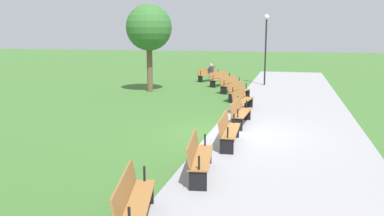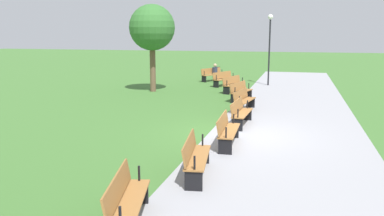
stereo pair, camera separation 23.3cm
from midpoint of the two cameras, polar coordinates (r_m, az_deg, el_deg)
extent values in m
plane|color=#3D6B2D|center=(12.93, 6.08, -3.80)|extent=(120.00, 120.00, 0.00)
cube|color=#939399|center=(12.81, 13.07, -4.14)|extent=(44.13, 5.00, 0.01)
cube|color=#996633|center=(27.15, 2.28, 4.86)|extent=(1.86, 1.35, 0.04)
cube|color=#996633|center=(27.27, 1.97, 5.40)|extent=(1.69, 1.06, 0.40)
cube|color=black|center=(27.84, 3.52, 4.51)|extent=(0.24, 0.35, 0.43)
cylinder|color=black|center=(27.78, 3.56, 5.32)|extent=(0.06, 0.06, 0.30)
cube|color=black|center=(26.53, 0.96, 4.22)|extent=(0.24, 0.35, 0.43)
cylinder|color=black|center=(26.48, 1.00, 5.07)|extent=(0.06, 0.06, 0.30)
cube|color=#996633|center=(24.61, 3.99, 4.23)|extent=(1.91, 1.21, 0.04)
cube|color=#996633|center=(24.70, 3.62, 4.82)|extent=(1.77, 0.90, 0.40)
cube|color=black|center=(25.36, 5.16, 3.88)|extent=(0.21, 0.36, 0.43)
cylinder|color=black|center=(25.31, 5.21, 4.76)|extent=(0.06, 0.06, 0.30)
cube|color=black|center=(23.92, 2.75, 3.49)|extent=(0.21, 0.36, 0.43)
cylinder|color=black|center=(23.86, 2.79, 4.43)|extent=(0.06, 0.06, 0.30)
cube|color=#996633|center=(22.02, 5.45, 3.44)|extent=(1.94, 1.05, 0.04)
cube|color=#996633|center=(22.08, 5.00, 4.10)|extent=(1.83, 0.74, 0.40)
cube|color=black|center=(22.83, 6.51, 3.09)|extent=(0.18, 0.37, 0.43)
cylinder|color=black|center=(22.77, 6.57, 4.07)|extent=(0.06, 0.06, 0.30)
cube|color=black|center=(21.27, 4.29, 2.57)|extent=(0.18, 0.37, 0.43)
cylinder|color=black|center=(21.21, 4.36, 3.62)|extent=(0.06, 0.06, 0.30)
cube|color=#996633|center=(19.39, 6.54, 2.43)|extent=(1.96, 0.89, 0.04)
cube|color=#996633|center=(19.43, 6.00, 3.18)|extent=(1.87, 0.56, 0.40)
cube|color=black|center=(20.25, 7.46, 2.09)|extent=(0.15, 0.38, 0.43)
cylinder|color=black|center=(20.19, 7.54, 3.20)|extent=(0.05, 0.05, 0.30)
cube|color=black|center=(18.61, 5.50, 1.37)|extent=(0.15, 0.38, 0.43)
cylinder|color=black|center=(18.54, 5.58, 2.57)|extent=(0.05, 0.05, 0.30)
cube|color=#996633|center=(16.75, 7.08, 1.10)|extent=(1.95, 0.71, 0.04)
cube|color=#996633|center=(16.77, 6.44, 1.96)|extent=(1.90, 0.38, 0.40)
cube|color=black|center=(17.64, 7.84, 0.80)|extent=(0.11, 0.38, 0.43)
cylinder|color=black|center=(17.58, 7.94, 2.07)|extent=(0.05, 0.05, 0.30)
cube|color=black|center=(15.95, 6.19, -0.22)|extent=(0.11, 0.38, 0.43)
cylinder|color=black|center=(15.88, 6.29, 1.18)|extent=(0.05, 0.05, 0.30)
cube|color=#996633|center=(14.12, 6.76, -0.70)|extent=(1.92, 0.53, 0.04)
cube|color=#996633|center=(14.11, 5.98, 0.31)|extent=(1.91, 0.20, 0.40)
cube|color=black|center=(15.03, 7.35, -0.92)|extent=(0.08, 0.38, 0.43)
cylinder|color=black|center=(14.95, 7.46, 0.56)|extent=(0.05, 0.05, 0.30)
cube|color=black|center=(13.32, 6.05, -2.41)|extent=(0.08, 0.38, 0.43)
cylinder|color=black|center=(13.23, 6.17, -0.75)|extent=(0.05, 0.05, 0.30)
cube|color=#996633|center=(11.54, 5.01, -3.26)|extent=(1.92, 0.53, 0.04)
cube|color=#996633|center=(11.50, 4.04, -2.05)|extent=(1.91, 0.20, 0.40)
cube|color=black|center=(12.46, 5.45, -3.32)|extent=(0.08, 0.38, 0.43)
cylinder|color=black|center=(12.36, 5.58, -1.55)|extent=(0.05, 0.05, 0.30)
cube|color=black|center=(10.74, 4.44, -5.61)|extent=(0.08, 0.38, 0.43)
cylinder|color=black|center=(10.64, 4.58, -3.57)|extent=(0.05, 0.05, 0.30)
cube|color=#996633|center=(9.07, 0.63, -7.14)|extent=(1.95, 0.71, 0.04)
cube|color=#996633|center=(9.02, -0.64, -5.64)|extent=(1.90, 0.38, 0.40)
cube|color=black|center=(9.99, 1.10, -6.84)|extent=(0.11, 0.38, 0.43)
cylinder|color=black|center=(9.88, 1.22, -4.66)|extent=(0.05, 0.05, 0.30)
cube|color=black|center=(8.31, 0.06, -10.55)|extent=(0.11, 0.38, 0.43)
cylinder|color=black|center=(8.18, 0.20, -7.98)|extent=(0.05, 0.05, 0.30)
cube|color=#996633|center=(6.89, -8.99, -13.25)|extent=(1.96, 0.89, 0.04)
cube|color=#996633|center=(6.83, -10.74, -11.32)|extent=(1.87, 0.56, 0.40)
cube|color=black|center=(7.79, -7.88, -12.16)|extent=(0.15, 0.38, 0.43)
cylinder|color=black|center=(7.65, -7.80, -9.43)|extent=(0.05, 0.05, 0.30)
cube|color=#2D3347|center=(27.29, 2.54, 5.42)|extent=(0.38, 0.34, 0.50)
sphere|color=tan|center=(27.24, 2.58, 6.23)|extent=(0.22, 0.22, 0.22)
cylinder|color=#23232D|center=(27.26, 2.94, 4.84)|extent=(0.30, 0.38, 0.13)
cylinder|color=#23232D|center=(27.17, 3.22, 4.36)|extent=(0.15, 0.15, 0.43)
cylinder|color=#23232D|center=(27.13, 2.69, 4.81)|extent=(0.30, 0.38, 0.13)
cylinder|color=#23232D|center=(27.03, 2.96, 4.33)|extent=(0.15, 0.15, 0.43)
cylinder|color=brown|center=(22.28, -6.46, 5.89)|extent=(0.32, 0.32, 2.74)
sphere|color=#336B2D|center=(22.21, -6.58, 11.54)|extent=(2.54, 2.54, 2.54)
cylinder|color=black|center=(25.33, 10.36, 7.91)|extent=(0.10, 0.10, 4.11)
sphere|color=white|center=(25.32, 10.53, 12.87)|extent=(0.32, 0.32, 0.32)
cylinder|color=black|center=(29.18, 2.85, 5.18)|extent=(0.43, 0.43, 0.81)
camera|label=1|loc=(0.12, -90.51, -0.10)|focal=36.74mm
camera|label=2|loc=(0.12, 89.49, 0.10)|focal=36.74mm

